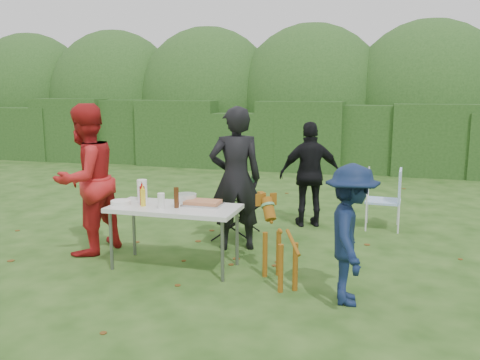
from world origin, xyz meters
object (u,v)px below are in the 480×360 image
(person_red_jacket, at_px, (86,180))
(child, at_px, (351,235))
(folding_table, at_px, (174,211))
(dog, at_px, (280,244))
(camping_chair, at_px, (236,205))
(mustard_bottle, at_px, (143,198))
(ketchup_bottle, at_px, (142,196))
(beer_bottle, at_px, (176,198))
(paper_towel_roll, at_px, (142,190))
(person_cook, at_px, (236,179))
(lawn_chair, at_px, (383,198))
(person_black_puffy, at_px, (310,174))

(person_red_jacket, relative_size, child, 1.38)
(folding_table, distance_m, dog, 1.32)
(camping_chair, height_order, mustard_bottle, mustard_bottle)
(person_red_jacket, relative_size, camping_chair, 2.06)
(camping_chair, bearing_deg, ketchup_bottle, 47.03)
(folding_table, bearing_deg, mustard_bottle, -165.17)
(mustard_bottle, bearing_deg, camping_chair, 65.90)
(folding_table, relative_size, beer_bottle, 6.25)
(child, bearing_deg, paper_towel_roll, 68.75)
(folding_table, bearing_deg, dog, -7.07)
(folding_table, bearing_deg, ketchup_bottle, -175.76)
(person_cook, distance_m, camping_chair, 0.73)
(lawn_chair, bearing_deg, child, 87.44)
(child, bearing_deg, beer_bottle, 71.48)
(lawn_chair, bearing_deg, person_cook, 43.63)
(person_cook, bearing_deg, folding_table, 37.80)
(child, xyz_separation_m, camping_chair, (-1.72, 1.88, -0.23))
(child, xyz_separation_m, ketchup_bottle, (-2.44, 0.43, 0.16))
(dog, xyz_separation_m, mustard_bottle, (-1.64, 0.07, 0.40))
(mustard_bottle, relative_size, ketchup_bottle, 0.91)
(camping_chair, xyz_separation_m, paper_towel_roll, (-0.82, -1.25, 0.41))
(mustard_bottle, bearing_deg, person_cook, 49.86)
(person_red_jacket, height_order, mustard_bottle, person_red_jacket)
(mustard_bottle, bearing_deg, beer_bottle, 4.15)
(child, bearing_deg, camping_chair, 35.18)
(person_red_jacket, distance_m, paper_towel_roll, 0.81)
(person_red_jacket, relative_size, ketchup_bottle, 8.69)
(person_cook, xyz_separation_m, lawn_chair, (1.85, 1.59, -0.48))
(mustard_bottle, bearing_deg, child, -8.69)
(camping_chair, bearing_deg, person_red_jacket, 19.98)
(person_black_puffy, xyz_separation_m, camping_chair, (-0.92, -0.89, -0.34))
(camping_chair, height_order, paper_towel_roll, paper_towel_roll)
(child, relative_size, paper_towel_roll, 5.32)
(camping_chair, bearing_deg, mustard_bottle, 49.29)
(folding_table, height_order, camping_chair, camping_chair)
(dog, bearing_deg, person_red_jacket, 48.21)
(child, bearing_deg, person_black_puffy, 8.83)
(person_red_jacket, relative_size, mustard_bottle, 9.56)
(folding_table, distance_m, person_cook, 1.04)
(folding_table, height_order, paper_towel_roll, paper_towel_roll)
(folding_table, xyz_separation_m, camping_chair, (0.33, 1.42, -0.22))
(person_cook, relative_size, child, 1.36)
(paper_towel_roll, bearing_deg, person_black_puffy, 50.86)
(beer_bottle, xyz_separation_m, paper_towel_roll, (-0.55, 0.24, 0.01))
(beer_bottle, bearing_deg, folding_table, 132.69)
(camping_chair, xyz_separation_m, ketchup_bottle, (-0.72, -1.45, 0.39))
(beer_bottle, bearing_deg, dog, -4.51)
(person_black_puffy, height_order, ketchup_bottle, person_black_puffy)
(mustard_bottle, distance_m, ketchup_bottle, 0.08)
(person_cook, xyz_separation_m, camping_chair, (-0.15, 0.53, -0.47))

